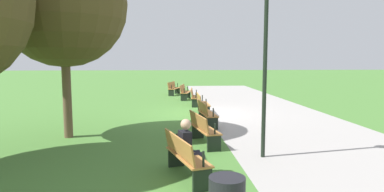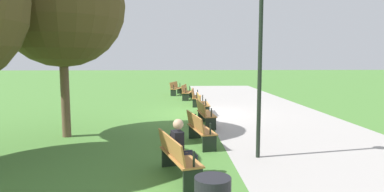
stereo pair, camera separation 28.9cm
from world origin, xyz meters
name	(u,v)px [view 1 (the left image)]	position (x,y,z in m)	size (l,w,h in m)	color
ground_plane	(204,114)	(0.00, 0.00, 0.00)	(120.00, 120.00, 0.00)	#477A33
path_paving	(264,113)	(0.00, 2.76, 0.00)	(30.62, 5.37, 0.01)	#A39E99
bench_0	(173,88)	(-7.88, -1.24, 0.47)	(1.70, 0.93, 0.89)	#B27538
bench_1	(185,92)	(-5.30, -0.59, 0.47)	(1.70, 0.78, 0.89)	#B27538
bench_2	(194,97)	(-2.66, -0.20, 0.47)	(1.67, 0.63, 0.89)	#B27538
bench_3	(202,103)	(0.00, -0.07, 0.47)	(1.63, 0.47, 0.89)	#B27538
bench_4	(206,113)	(2.66, -0.20, 0.47)	(1.67, 0.63, 0.89)	#B27538
bench_5	(203,128)	(5.30, -0.59, 0.47)	(1.70, 0.78, 0.89)	#B27538
bench_6	(185,156)	(7.88, -1.24, 0.47)	(1.70, 0.93, 0.89)	#B27538
person_seated	(189,146)	(7.72, -1.14, 0.64)	(0.44, 0.58, 1.20)	black
tree_1	(63,4)	(4.10, -4.68, 4.07)	(3.81, 3.81, 5.99)	brown
lamp_post	(266,32)	(6.58, 0.77, 3.07)	(0.32, 0.32, 4.47)	black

